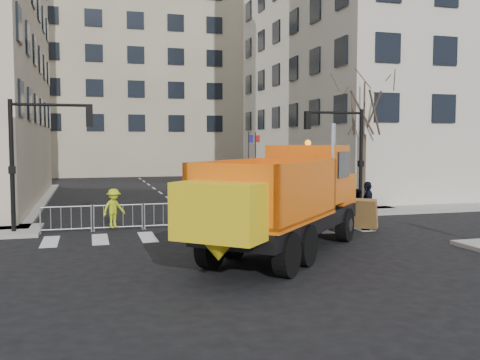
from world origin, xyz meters
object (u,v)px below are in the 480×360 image
object	(u,v)px
cop_a	(349,204)
cop_c	(367,206)
cop_b	(357,208)
newspaper_box	(346,202)
worker	(114,208)
plow_truck	(283,197)

from	to	relation	value
cop_a	cop_c	size ratio (longest dim) A/B	0.96
cop_b	newspaper_box	distance (m)	3.39
worker	newspaper_box	xyz separation A→B (m)	(11.43, 1.54, -0.26)
cop_a	newspaper_box	xyz separation A→B (m)	(1.46, 3.21, -0.29)
cop_b	cop_c	world-z (taller)	cop_c
worker	newspaper_box	world-z (taller)	worker
cop_a	plow_truck	bearing A→B (deg)	12.77
cop_c	newspaper_box	distance (m)	4.29
plow_truck	cop_b	bearing A→B (deg)	-5.69
cop_a	newspaper_box	bearing A→B (deg)	-146.01
worker	newspaper_box	size ratio (longest dim) A/B	1.47
cop_a	newspaper_box	size ratio (longest dim) A/B	1.80
plow_truck	cop_c	world-z (taller)	plow_truck
plow_truck	cop_c	size ratio (longest dim) A/B	5.01
cop_b	worker	size ratio (longest dim) A/B	1.03
cop_a	worker	bearing A→B (deg)	-40.92
cop_c	newspaper_box	size ratio (longest dim) A/B	1.86
plow_truck	newspaper_box	distance (m)	10.21
plow_truck	worker	world-z (taller)	plow_truck
plow_truck	worker	size ratio (longest dim) A/B	6.34
plow_truck	cop_a	size ratio (longest dim) A/B	5.20
newspaper_box	cop_c	bearing A→B (deg)	-96.92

